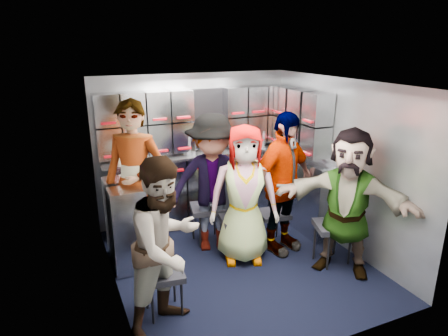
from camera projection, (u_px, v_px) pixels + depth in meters
name	position (u px, v px, depth m)	size (l,w,h in m)	color
floor	(239.00, 263.00, 4.73)	(3.00, 3.00, 0.00)	black
wall_back	(194.00, 148.00, 5.72)	(2.80, 0.04, 2.10)	gray
wall_left	(111.00, 199.00, 3.87)	(0.04, 3.00, 2.10)	gray
wall_right	(341.00, 165.00, 4.95)	(0.04, 3.00, 2.10)	gray
ceiling	(241.00, 83.00, 4.09)	(2.80, 3.00, 0.02)	silver
cart_bank_back	(200.00, 189.00, 5.70)	(2.68, 0.38, 0.99)	#9BA1AA
cart_bank_left	(126.00, 224.00, 4.61)	(0.38, 0.76, 0.99)	#9BA1AA
counter	(199.00, 154.00, 5.54)	(2.68, 0.42, 0.03)	#B6B8BD
locker_bank_back	(197.00, 119.00, 5.45)	(2.68, 0.28, 0.82)	#9BA1AA
locker_bank_right	(301.00, 121.00, 5.37)	(0.28, 1.00, 0.82)	#9BA1AA
right_cabinet	(301.00, 192.00, 5.58)	(0.28, 1.20, 1.00)	#9BA1AA
coffee_niche	(208.00, 119.00, 5.58)	(0.46, 0.16, 0.84)	black
red_latch_strip	(205.00, 167.00, 5.41)	(2.60, 0.02, 0.03)	#A20813
jump_seat_near_left	(163.00, 276.00, 3.76)	(0.42, 0.40, 0.45)	black
jump_seat_mid_left	(207.00, 210.00, 5.13)	(0.49, 0.47, 0.49)	black
jump_seat_center	(237.00, 221.00, 4.88)	(0.44, 0.43, 0.47)	black
jump_seat_mid_right	(273.00, 216.00, 5.10)	(0.40, 0.39, 0.43)	black
jump_seat_near_right	(333.00, 228.00, 4.64)	(0.52, 0.50, 0.49)	black
attendant_standing	(135.00, 184.00, 4.52)	(0.70, 0.46, 1.93)	black
attendant_arc_a	(166.00, 246.00, 3.48)	(0.79, 0.61, 1.62)	black
attendant_arc_b	(212.00, 184.00, 4.85)	(1.11, 0.64, 1.72)	black
attendant_arc_c	(244.00, 195.00, 4.60)	(0.80, 0.52, 1.64)	black
attendant_arc_d	(282.00, 184.00, 4.79)	(1.03, 0.43, 1.75)	black
attendant_arc_e	(347.00, 202.00, 4.36)	(1.54, 0.49, 1.66)	black
bottle_left	(193.00, 146.00, 5.42)	(0.06, 0.06, 0.24)	white
bottle_mid	(189.00, 146.00, 5.39)	(0.07, 0.07, 0.26)	white
bottle_right	(263.00, 139.00, 5.83)	(0.07, 0.07, 0.24)	white
cup_left	(120.00, 160.00, 5.06)	(0.07, 0.07, 0.09)	#C5B08A
cup_right	(276.00, 142.00, 5.93)	(0.08, 0.08, 0.10)	#C5B08A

